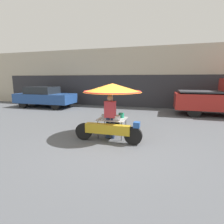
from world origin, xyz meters
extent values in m
plane|color=#4C4F54|center=(0.00, 0.00, 0.00)|extent=(36.00, 36.00, 0.00)
cube|color=#B2A893|center=(0.00, 8.86, 2.20)|extent=(28.00, 2.00, 4.41)
cube|color=#28282D|center=(0.00, 7.83, 1.20)|extent=(23.80, 0.06, 2.40)
cylinder|color=black|center=(0.61, 0.08, 0.29)|extent=(0.59, 0.14, 0.59)
cylinder|color=black|center=(-1.14, 0.08, 0.29)|extent=(0.59, 0.14, 0.59)
cube|color=#B7931E|center=(-0.27, 0.08, 0.45)|extent=(1.55, 0.24, 0.32)
cube|color=#234C93|center=(0.71, 0.08, 0.67)|extent=(0.20, 0.24, 0.18)
cylinder|color=black|center=(-0.27, 0.94, 0.26)|extent=(0.53, 0.14, 0.53)
cylinder|color=#515156|center=(0.16, 0.30, 0.33)|extent=(0.03, 0.03, 0.67)
cylinder|color=#515156|center=(0.16, 1.06, 0.33)|extent=(0.03, 0.03, 0.67)
cylinder|color=#515156|center=(-0.70, 0.30, 0.33)|extent=(0.03, 0.03, 0.67)
cylinder|color=#515156|center=(-0.70, 1.06, 0.33)|extent=(0.03, 0.03, 0.67)
cube|color=#B2B2B7|center=(-0.27, 0.68, 0.68)|extent=(1.01, 0.89, 0.02)
cylinder|color=#B2B2B7|center=(-0.27, 0.68, 1.17)|extent=(0.03, 0.03, 0.96)
cone|color=orange|center=(-0.27, 0.68, 1.80)|extent=(2.09, 2.09, 0.31)
torus|color=red|center=(-0.27, 0.68, 1.67)|extent=(2.04, 2.04, 0.05)
cylinder|color=#939399|center=(-0.49, 0.52, 0.76)|extent=(0.27, 0.27, 0.16)
cylinder|color=silver|center=(-0.09, 0.54, 0.76)|extent=(0.31, 0.31, 0.15)
cylinder|color=#1E936B|center=(0.01, 0.92, 0.77)|extent=(0.20, 0.20, 0.17)
cylinder|color=navy|center=(-0.38, 0.47, 0.38)|extent=(0.14, 0.14, 0.77)
cylinder|color=navy|center=(-0.20, 0.47, 0.38)|extent=(0.14, 0.14, 0.77)
cube|color=#C13847|center=(-0.29, 0.47, 1.06)|extent=(0.38, 0.22, 0.58)
sphere|color=#A87A5B|center=(-0.29, 0.47, 1.45)|extent=(0.21, 0.21, 0.21)
cylinder|color=black|center=(-5.68, 5.12, 0.34)|extent=(0.68, 0.20, 0.68)
cylinder|color=black|center=(-5.68, 6.68, 0.34)|extent=(0.68, 0.20, 0.68)
cylinder|color=black|center=(-8.42, 5.12, 0.34)|extent=(0.68, 0.20, 0.68)
cylinder|color=black|center=(-8.42, 6.68, 0.34)|extent=(0.68, 0.20, 0.68)
cube|color=navy|center=(-7.05, 5.90, 0.68)|extent=(4.43, 1.83, 0.68)
cube|color=#1E2328|center=(-7.27, 5.90, 1.28)|extent=(2.13, 1.61, 0.51)
cylinder|color=black|center=(3.20, 5.17, 0.37)|extent=(0.74, 0.24, 0.74)
cylinder|color=black|center=(3.20, 6.68, 0.37)|extent=(0.74, 0.24, 0.74)
cube|color=#A3231E|center=(4.72, 5.93, 0.83)|extent=(5.08, 1.78, 0.91)
cube|color=#2D2D33|center=(3.71, 5.93, 1.38)|extent=(2.64, 1.71, 0.08)
cylinder|color=brown|center=(-9.89, 7.08, 0.12)|extent=(0.37, 0.37, 0.23)
sphere|color=#287033|center=(-9.89, 7.08, 0.48)|extent=(0.59, 0.59, 0.59)
camera|label=1|loc=(1.46, -5.31, 2.11)|focal=28.00mm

